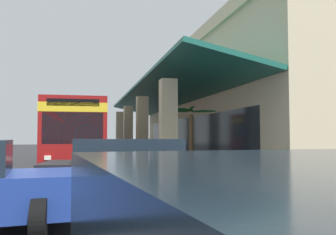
# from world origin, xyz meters

# --- Properties ---
(ground) EXTENTS (120.00, 120.00, 0.00)m
(ground) POSITION_xyz_m (0.00, 8.00, 0.00)
(ground) COLOR #262628
(curb_strip) EXTENTS (27.26, 0.50, 0.12)m
(curb_strip) POSITION_xyz_m (-2.27, 4.23, 0.06)
(curb_strip) COLOR #9E998E
(curb_strip) RESTS_ON ground
(plaza_building) EXTENTS (23.02, 16.34, 6.98)m
(plaza_building) POSITION_xyz_m (-2.27, 13.86, 3.49)
(plaza_building) COLOR #C6B793
(plaza_building) RESTS_ON ground
(transit_bus) EXTENTS (11.24, 2.93, 3.34)m
(transit_bus) POSITION_xyz_m (-1.29, 1.36, 1.85)
(transit_bus) COLOR maroon
(transit_bus) RESTS_ON ground
(parked_sedan_charcoal) EXTENTS (2.76, 4.57, 1.47)m
(parked_sedan_charcoal) POSITION_xyz_m (9.78, 2.89, 0.75)
(parked_sedan_charcoal) COLOR #232328
(parked_sedan_charcoal) RESTS_ON ground
(potted_palm) EXTENTS (1.46, 1.82, 2.70)m
(potted_palm) POSITION_xyz_m (4.85, 5.76, 0.66)
(potted_palm) COLOR brown
(potted_palm) RESTS_ON ground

